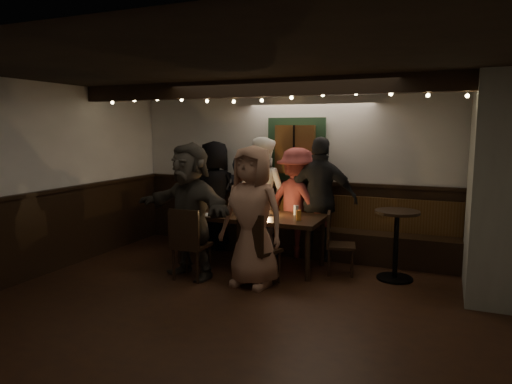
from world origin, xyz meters
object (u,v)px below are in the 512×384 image
at_px(high_top, 396,236).
at_px(person_a, 215,195).
at_px(chair_near_left, 188,240).
at_px(person_f, 190,210).
at_px(person_g, 252,216).
at_px(dining_table, 251,219).
at_px(person_e, 321,199).
at_px(chair_end, 335,239).
at_px(person_c, 261,195).
at_px(person_b, 241,203).
at_px(chair_near_right, 255,245).
at_px(person_d, 297,202).

bearing_deg(high_top, person_a, 169.45).
bearing_deg(chair_near_left, person_f, 110.24).
xyz_separation_m(chair_near_left, person_f, (-0.06, 0.17, 0.36)).
height_order(person_a, person_g, same).
bearing_deg(dining_table, person_g, -64.81).
height_order(chair_near_left, person_e, person_e).
relative_size(person_a, person_g, 1.00).
relative_size(chair_end, person_e, 0.46).
bearing_deg(chair_end, person_c, 153.87).
bearing_deg(person_a, person_b, -176.74).
relative_size(chair_near_right, chair_end, 1.11).
bearing_deg(high_top, person_c, 164.25).
bearing_deg(dining_table, person_c, 100.75).
distance_m(high_top, person_f, 2.74).
distance_m(person_c, person_g, 1.62).
bearing_deg(person_c, dining_table, 112.39).
height_order(dining_table, person_g, person_g).
bearing_deg(dining_table, chair_end, 4.08).
height_order(chair_near_right, person_a, person_a).
height_order(chair_end, person_e, person_e).
relative_size(dining_table, chair_end, 2.48).
height_order(chair_near_right, person_g, person_g).
bearing_deg(person_e, person_c, -7.30).
xyz_separation_m(chair_end, person_e, (-0.36, 0.57, 0.45)).
distance_m(chair_end, person_g, 1.29).
bearing_deg(chair_near_left, dining_table, 63.08).
xyz_separation_m(person_c, person_e, (1.01, -0.10, 0.01)).
bearing_deg(person_b, chair_end, 162.18).
bearing_deg(person_a, chair_near_right, 131.81).
bearing_deg(chair_near_right, person_d, 87.74).
height_order(chair_near_left, person_d, person_d).
bearing_deg(person_f, person_b, 105.91).
xyz_separation_m(person_d, person_f, (-1.01, -1.50, 0.06)).
relative_size(chair_near_right, person_c, 0.51).
distance_m(chair_end, person_a, 2.30).
height_order(person_f, person_g, person_f).
height_order(person_d, person_g, person_g).
relative_size(chair_near_left, person_b, 0.62).
xyz_separation_m(dining_table, person_a, (-0.95, 0.70, 0.20)).
xyz_separation_m(person_b, person_g, (0.86, -1.51, 0.11)).
height_order(chair_near_right, person_f, person_f).
xyz_separation_m(dining_table, chair_end, (1.22, 0.09, -0.21)).
height_order(dining_table, person_f, person_f).
bearing_deg(high_top, person_f, -160.14).
distance_m(chair_near_right, chair_end, 1.19).
height_order(chair_near_left, person_c, person_c).
xyz_separation_m(person_d, person_e, (0.40, -0.07, 0.09)).
bearing_deg(person_g, dining_table, 121.55).
bearing_deg(person_b, person_d, -177.73).
bearing_deg(person_b, person_f, 91.01).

